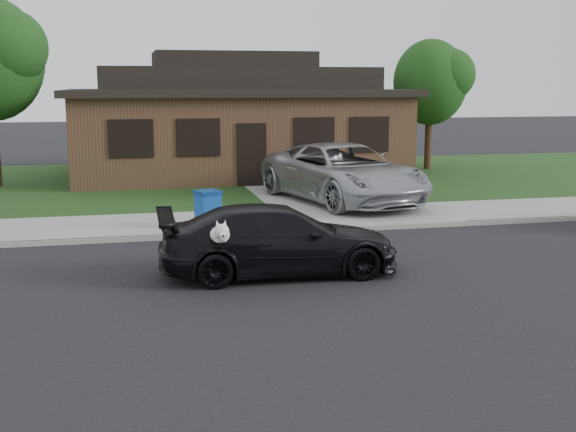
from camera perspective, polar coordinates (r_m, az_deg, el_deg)
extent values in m
plane|color=black|center=(13.66, -11.38, -5.02)|extent=(120.00, 120.00, 0.00)
cube|color=gray|center=(18.52, -11.85, -0.80)|extent=(60.00, 3.00, 0.12)
cube|color=gray|center=(17.05, -11.74, -1.75)|extent=(60.00, 0.12, 0.12)
cube|color=#193814|center=(26.42, -12.23, 2.50)|extent=(60.00, 13.00, 0.13)
cube|color=gray|center=(24.27, 2.19, 2.06)|extent=(4.50, 13.00, 0.14)
imported|color=black|center=(13.72, -0.72, -1.91)|extent=(4.60, 1.96, 1.32)
ellipsoid|color=white|center=(12.67, -5.40, -1.47)|extent=(0.34, 0.40, 0.30)
sphere|color=white|center=(12.43, -5.27, -1.23)|extent=(0.26, 0.26, 0.26)
cube|color=white|center=(12.32, -5.19, -1.55)|extent=(0.09, 0.12, 0.08)
sphere|color=black|center=(12.26, -5.15, -1.61)|extent=(0.04, 0.04, 0.04)
cone|color=white|center=(12.44, -5.61, -0.59)|extent=(0.11, 0.11, 0.14)
cone|color=white|center=(12.46, -5.01, -0.56)|extent=(0.11, 0.11, 0.14)
imported|color=#A6A9AD|center=(21.39, 4.37, 3.42)|extent=(4.26, 6.68, 1.72)
cube|color=#0E419E|center=(17.75, -6.34, 0.42)|extent=(0.65, 0.65, 0.82)
cube|color=navy|center=(17.68, -6.37, 1.88)|extent=(0.71, 0.71, 0.09)
cylinder|color=black|center=(17.55, -6.81, -0.85)|extent=(0.09, 0.14, 0.13)
cylinder|color=black|center=(17.59, -5.63, -0.80)|extent=(0.09, 0.14, 0.13)
cube|color=#422B1C|center=(28.57, -4.32, 6.44)|extent=(12.00, 8.00, 3.00)
cube|color=black|center=(28.50, -4.36, 9.70)|extent=(12.60, 8.60, 0.25)
cube|color=black|center=(28.50, -4.38, 10.76)|extent=(10.00, 6.50, 0.80)
cube|color=black|center=(28.52, -4.40, 12.16)|extent=(6.00, 3.50, 0.60)
cube|color=black|center=(24.64, -2.89, 4.90)|extent=(1.00, 0.06, 2.10)
cube|color=black|center=(24.22, -12.32, 6.00)|extent=(1.30, 0.05, 1.10)
cube|color=black|center=(24.34, -7.10, 6.18)|extent=(1.30, 0.05, 1.10)
cube|color=black|center=(25.07, 2.08, 6.37)|extent=(1.30, 0.05, 1.10)
cube|color=black|center=(25.66, 6.43, 6.41)|extent=(1.30, 0.05, 1.10)
sphere|color=#26591E|center=(25.91, -21.20, 12.32)|extent=(2.52, 2.52, 2.52)
cylinder|color=#332114|center=(30.38, 11.01, 5.59)|extent=(0.28, 0.28, 2.03)
ellipsoid|color=#143811|center=(30.28, 11.17, 10.33)|extent=(3.00, 3.00, 3.45)
sphere|color=#26591E|center=(30.12, 12.61, 10.85)|extent=(2.10, 2.10, 2.10)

